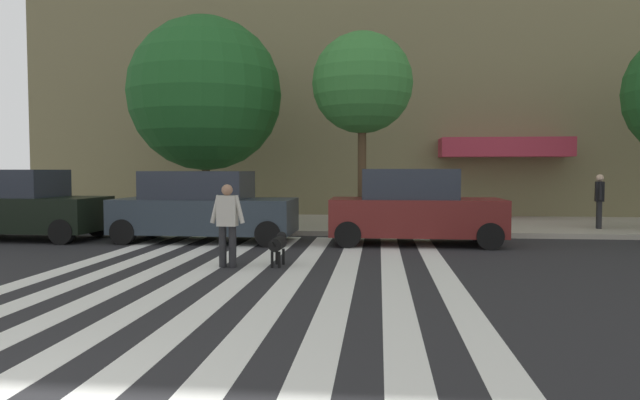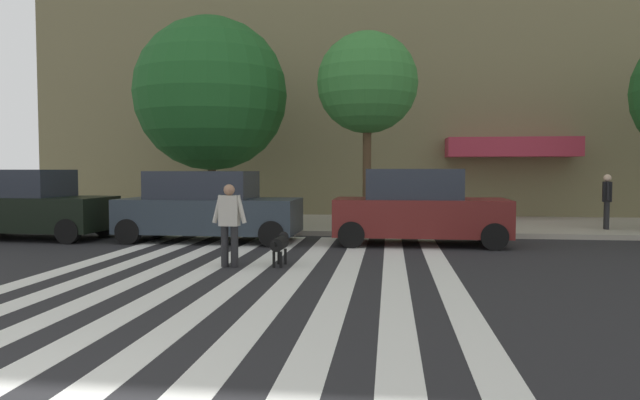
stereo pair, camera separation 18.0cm
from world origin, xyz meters
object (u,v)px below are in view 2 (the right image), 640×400
Objects in this scene: street_tree_middle at (367,83)px; pedestrian_dog_walker at (229,220)px; pedestrian_bystander at (607,198)px; parked_car_behind_first at (208,207)px; parked_car_third_in_line at (418,208)px; street_tree_nearest at (211,94)px; dog_on_leash at (280,244)px; parked_car_near_curb at (30,206)px.

pedestrian_dog_walker is at bearing -111.36° from street_tree_middle.
street_tree_middle is 3.58× the size of pedestrian_bystander.
parked_car_third_in_line is (5.58, -0.00, 0.01)m from parked_car_behind_first.
street_tree_middle reaches higher than pedestrian_dog_walker.
street_tree_nearest is at bearing 105.83° from parked_car_behind_first.
street_tree_nearest is at bearing 117.52° from dog_on_leash.
parked_car_near_curb is 10.73m from parked_car_third_in_line.
street_tree_middle is 7.63m from pedestrian_dog_walker.
parked_car_near_curb reaches higher than dog_on_leash.
parked_car_third_in_line is at bearing -59.21° from street_tree_middle.
street_tree_middle is 3.58× the size of pedestrian_dog_walker.
street_tree_middle is at bearing -173.95° from pedestrian_bystander.
street_tree_middle is (9.32, 2.37, 3.58)m from parked_car_near_curb.
pedestrian_dog_walker is 1.00× the size of pedestrian_bystander.
parked_car_near_curb reaches higher than pedestrian_bystander.
parked_car_behind_first reaches higher than dog_on_leash.
parked_car_third_in_line is 8.10m from street_tree_nearest.
parked_car_near_curb is 0.75× the size of street_tree_middle.
dog_on_leash is at bearing -53.47° from parked_car_behind_first.
street_tree_nearest is 4.09× the size of pedestrian_bystander.
dog_on_leash is (-2.91, -3.61, -0.49)m from parked_car_third_in_line.
parked_car_behind_first is at bearing -164.52° from pedestrian_bystander.
parked_car_third_in_line reaches higher than parked_car_behind_first.
dog_on_leash is at bearing -24.76° from parked_car_near_curb.
pedestrian_dog_walker is (2.66, -7.24, -3.45)m from street_tree_nearest.
parked_car_behind_first is at bearing 126.53° from dog_on_leash.
dog_on_leash is (7.82, -3.61, -0.47)m from parked_car_near_curb.
parked_car_near_curb reaches higher than parked_car_behind_first.
pedestrian_dog_walker is (-2.46, -6.28, -3.57)m from street_tree_middle.
pedestrian_dog_walker is (1.71, -3.91, 0.01)m from parked_car_behind_first.
parked_car_behind_first reaches higher than pedestrian_dog_walker.
pedestrian_dog_walker is at bearing -162.81° from dog_on_leash.
street_tree_nearest is at bearing 152.91° from parked_car_third_in_line.
street_tree_nearest is at bearing 169.32° from street_tree_middle.
dog_on_leash is 10.97m from pedestrian_bystander.
parked_car_near_curb is 1.01× the size of parked_car_third_in_line.
parked_car_third_in_line is at bearing -151.30° from pedestrian_bystander.
parked_car_near_curb is 8.63m from dog_on_leash.
street_tree_nearest is 4.09× the size of pedestrian_dog_walker.
parked_car_behind_first reaches higher than pedestrian_bystander.
street_tree_nearest is 8.45m from pedestrian_dog_walker.
parked_car_near_curb is 0.66× the size of street_tree_nearest.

